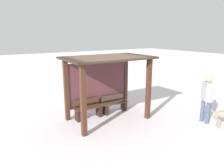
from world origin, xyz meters
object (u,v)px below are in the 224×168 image
at_px(bench_left_inside, 88,110).
at_px(bench_center_inside, 115,105).
at_px(bus_shelter, 104,74).
at_px(person_walking, 207,95).

relative_size(bench_left_inside, bench_center_inside, 1.00).
xyz_separation_m(bus_shelter, bench_left_inside, (-0.60, 0.21, -1.38)).
distance_m(bus_shelter, bench_center_inside, 1.54).
relative_size(bus_shelter, bench_left_inside, 2.82).
height_order(bench_left_inside, person_walking, person_walking).
bearing_deg(bus_shelter, bench_center_inside, 19.76).
distance_m(bench_left_inside, bench_center_inside, 1.21).
distance_m(bench_left_inside, person_walking, 4.39).
height_order(bench_left_inside, bench_center_inside, bench_left_inside).
bearing_deg(bench_center_inside, bench_left_inside, -179.89).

